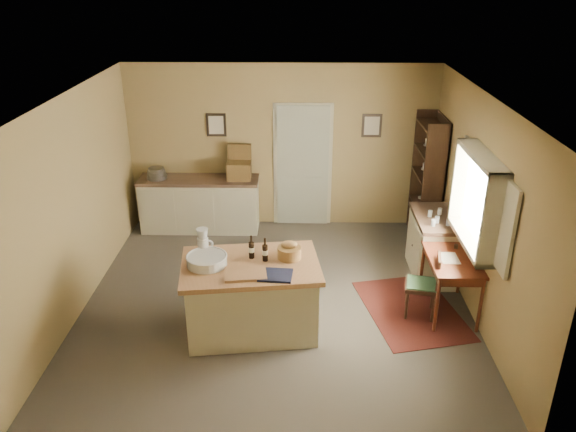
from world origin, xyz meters
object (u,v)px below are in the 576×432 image
object	(u,v)px
writing_desk	(452,265)
desk_chair	(421,285)
right_cabinet	(434,245)
shelving_unit	(430,179)
work_island	(251,295)
sideboard	(200,202)

from	to	relation	value
writing_desk	desk_chair	xyz separation A→B (m)	(-0.37, -0.08, -0.26)
right_cabinet	shelving_unit	size ratio (longest dim) A/B	0.53
work_island	right_cabinet	xyz separation A→B (m)	(2.48, 1.39, -0.02)
desk_chair	right_cabinet	world-z (taller)	right_cabinet
work_island	shelving_unit	distance (m)	3.76
desk_chair	shelving_unit	bearing A→B (deg)	88.41
writing_desk	right_cabinet	world-z (taller)	right_cabinet
work_island	desk_chair	bearing A→B (deg)	2.41
work_island	desk_chair	world-z (taller)	work_island
work_island	writing_desk	size ratio (longest dim) A/B	1.76
writing_desk	shelving_unit	distance (m)	2.22
right_cabinet	work_island	bearing A→B (deg)	-150.69
work_island	desk_chair	xyz separation A→B (m)	(2.11, 0.36, -0.06)
sideboard	desk_chair	size ratio (longest dim) A/B	2.34
desk_chair	shelving_unit	xyz separation A→B (m)	(0.53, 2.27, 0.58)
sideboard	shelving_unit	world-z (taller)	shelving_unit
work_island	right_cabinet	size ratio (longest dim) A/B	1.63
work_island	writing_desk	world-z (taller)	work_island
sideboard	shelving_unit	distance (m)	3.74
desk_chair	work_island	bearing A→B (deg)	-158.83
desk_chair	right_cabinet	xyz separation A→B (m)	(0.37, 1.03, 0.04)
writing_desk	right_cabinet	xyz separation A→B (m)	(-0.00, 0.96, -0.22)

